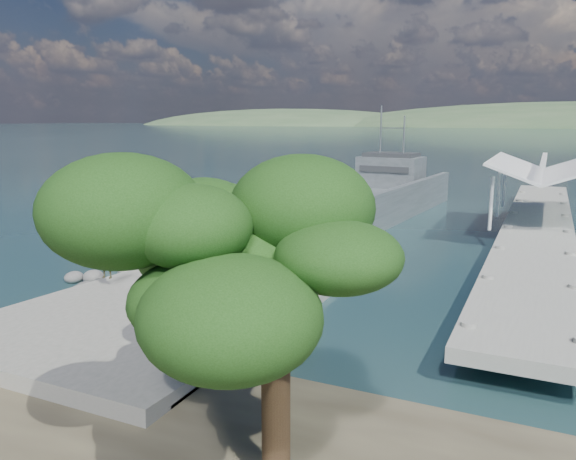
# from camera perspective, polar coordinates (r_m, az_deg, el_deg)

# --- Properties ---
(ground) EXTENTS (1400.00, 1400.00, 0.00)m
(ground) POSITION_cam_1_polar(r_m,az_deg,el_deg) (24.99, -8.71, -6.88)
(ground) COLOR #1C3E44
(ground) RESTS_ON ground
(boat_ramp) EXTENTS (10.00, 18.00, 0.50)m
(boat_ramp) POSITION_cam_1_polar(r_m,az_deg,el_deg) (24.13, -10.04, -6.96)
(boat_ramp) COLOR gray
(boat_ramp) RESTS_ON ground
(shoreline_rocks) EXTENTS (3.20, 5.60, 0.90)m
(shoreline_rocks) POSITION_cam_1_polar(r_m,az_deg,el_deg) (29.11, -18.43, -4.72)
(shoreline_rocks) COLOR #595956
(shoreline_rocks) RESTS_ON ground
(pier) EXTENTS (6.40, 44.00, 6.10)m
(pier) POSITION_cam_1_polar(r_m,az_deg,el_deg) (38.97, 24.13, 1.24)
(pier) COLOR gray
(pier) RESTS_ON ground
(landing_craft) EXTENTS (10.71, 32.87, 9.61)m
(landing_craft) POSITION_cam_1_polar(r_m,az_deg,el_deg) (44.01, 6.17, 2.14)
(landing_craft) COLOR #444D51
(landing_craft) RESTS_ON ground
(military_truck) EXTENTS (3.80, 8.30, 3.71)m
(military_truck) POSITION_cam_1_polar(r_m,az_deg,el_deg) (26.54, 0.13, -0.42)
(military_truck) COLOR black
(military_truck) RESTS_ON boat_ramp
(soldier) EXTENTS (0.72, 0.57, 1.75)m
(soldier) POSITION_cam_1_polar(r_m,az_deg,el_deg) (25.67, -17.93, -3.61)
(soldier) COLOR #25321C
(soldier) RESTS_ON boat_ramp
(overhang_tree) EXTENTS (7.34, 6.76, 6.67)m
(overhang_tree) POSITION_cam_1_polar(r_m,az_deg,el_deg) (11.12, -2.60, -1.14)
(overhang_tree) COLOR black
(overhang_tree) RESTS_ON ground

